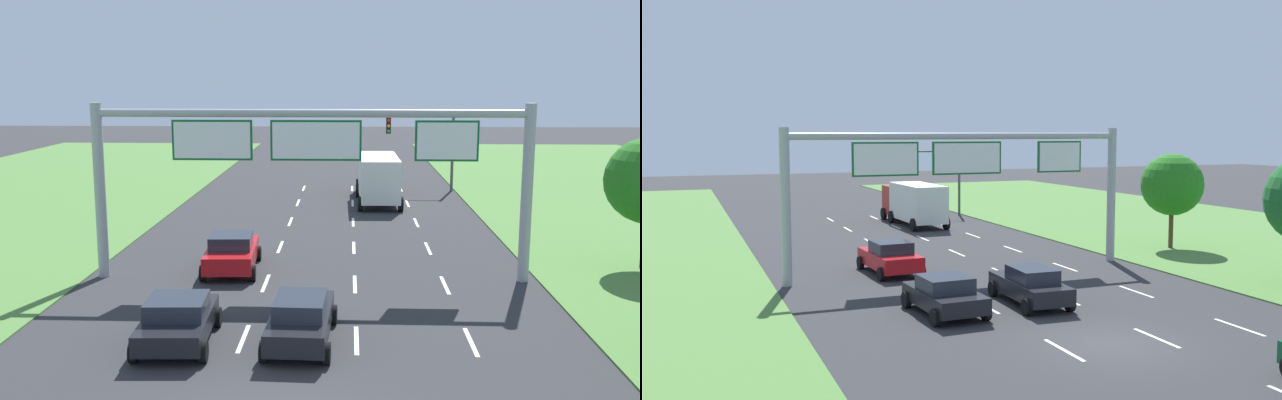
{
  "view_description": "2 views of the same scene",
  "coord_description": "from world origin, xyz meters",
  "views": [
    {
      "loc": [
        1.46,
        -14.86,
        8.01
      ],
      "look_at": [
        0.38,
        12.22,
        3.29
      ],
      "focal_mm": 40.0,
      "sensor_mm": 36.0,
      "label": 1
    },
    {
      "loc": [
        -12.82,
        -18.93,
        6.78
      ],
      "look_at": [
        0.29,
        13.58,
        3.44
      ],
      "focal_mm": 40.0,
      "sensor_mm": 36.0,
      "label": 2
    }
  ],
  "objects": [
    {
      "name": "sign_gantry",
      "position": [
        0.05,
        12.7,
        4.95
      ],
      "size": [
        17.24,
        0.44,
        7.0
      ],
      "color": "#9EA0A5",
      "rests_on": "ground_plane"
    },
    {
      "name": "box_truck",
      "position": [
        3.35,
        30.73,
        1.67
      ],
      "size": [
        2.79,
        8.58,
        3.04
      ],
      "rotation": [
        0.0,
        0.0,
        0.02
      ],
      "color": "#B21E19",
      "rests_on": "ground_plane"
    },
    {
      "name": "lane_dashes_slip",
      "position": [
        5.25,
        9.0,
        0.0
      ],
      "size": [
        0.14,
        56.4,
        0.01
      ],
      "color": "white",
      "rests_on": "ground_plane"
    },
    {
      "name": "car_lead_silver",
      "position": [
        -3.36,
        13.79,
        0.79
      ],
      "size": [
        2.41,
        4.41,
        1.58
      ],
      "rotation": [
        0.0,
        0.0,
        0.05
      ],
      "color": "red",
      "rests_on": "ground_plane"
    },
    {
      "name": "car_mid_lane",
      "position": [
        0.06,
        5.77,
        0.76
      ],
      "size": [
        2.16,
        4.49,
        1.49
      ],
      "rotation": [
        0.0,
        0.0,
        -0.04
      ],
      "color": "black",
      "rests_on": "ground_plane"
    },
    {
      "name": "traffic_light_mast",
      "position": [
        6.82,
        35.18,
        3.87
      ],
      "size": [
        4.76,
        0.49,
        5.6
      ],
      "color": "#47494F",
      "rests_on": "ground_plane"
    },
    {
      "name": "lane_dashes_inner_left",
      "position": [
        -1.75,
        9.0,
        0.0
      ],
      "size": [
        0.14,
        56.4,
        0.01
      ],
      "color": "white",
      "rests_on": "ground_plane"
    },
    {
      "name": "lane_dashes_inner_right",
      "position": [
        1.75,
        9.0,
        0.0
      ],
      "size": [
        0.14,
        56.4,
        0.01
      ],
      "color": "white",
      "rests_on": "ground_plane"
    },
    {
      "name": "car_near_red",
      "position": [
        -3.66,
        5.52,
        0.75
      ],
      "size": [
        2.35,
        4.12,
        1.45
      ],
      "rotation": [
        0.0,
        0.0,
        0.04
      ],
      "color": "black",
      "rests_on": "ground_plane"
    }
  ]
}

